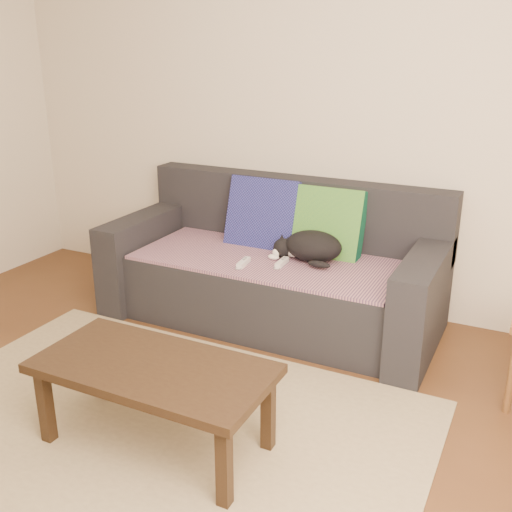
# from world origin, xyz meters

# --- Properties ---
(ground) EXTENTS (4.50, 4.50, 0.00)m
(ground) POSITION_xyz_m (0.00, 0.00, 0.00)
(ground) COLOR brown
(ground) RESTS_ON ground
(back_wall) EXTENTS (4.50, 0.04, 2.60)m
(back_wall) POSITION_xyz_m (0.00, 2.00, 1.30)
(back_wall) COLOR beige
(back_wall) RESTS_ON ground
(sofa) EXTENTS (2.10, 0.94, 0.87)m
(sofa) POSITION_xyz_m (0.00, 1.57, 0.31)
(sofa) COLOR #232328
(sofa) RESTS_ON ground
(throw_blanket) EXTENTS (1.66, 0.74, 0.02)m
(throw_blanket) POSITION_xyz_m (0.00, 1.48, 0.43)
(throw_blanket) COLOR #422B51
(throw_blanket) RESTS_ON sofa
(cushion_navy) EXTENTS (0.48, 0.26, 0.50)m
(cushion_navy) POSITION_xyz_m (-0.16, 1.74, 0.63)
(cushion_navy) COLOR #111449
(cushion_navy) RESTS_ON throw_blanket
(cushion_green) EXTENTS (0.45, 0.24, 0.47)m
(cushion_green) POSITION_xyz_m (0.29, 1.74, 0.63)
(cushion_green) COLOR #0C5137
(cushion_green) RESTS_ON throw_blanket
(cat) EXTENTS (0.48, 0.39, 0.19)m
(cat) POSITION_xyz_m (0.25, 1.55, 0.53)
(cat) COLOR black
(cat) RESTS_ON throw_blanket
(wii_remote_a) EXTENTS (0.05, 0.15, 0.03)m
(wii_remote_a) POSITION_xyz_m (-0.08, 1.30, 0.46)
(wii_remote_a) COLOR white
(wii_remote_a) RESTS_ON throw_blanket
(wii_remote_b) EXTENTS (0.04, 0.15, 0.03)m
(wii_remote_b) POSITION_xyz_m (0.13, 1.40, 0.46)
(wii_remote_b) COLOR white
(wii_remote_b) RESTS_ON throw_blanket
(rug) EXTENTS (2.50, 1.80, 0.01)m
(rug) POSITION_xyz_m (0.00, 0.15, 0.01)
(rug) COLOR tan
(rug) RESTS_ON ground
(coffee_table) EXTENTS (1.03, 0.52, 0.41)m
(coffee_table) POSITION_xyz_m (0.09, 0.12, 0.36)
(coffee_table) COLOR black
(coffee_table) RESTS_ON rug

